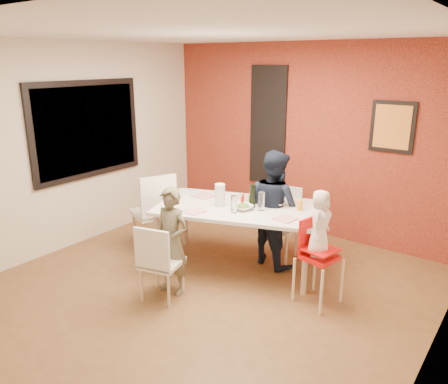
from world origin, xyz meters
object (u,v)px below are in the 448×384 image
Objects in this scene: chair_far at (282,218)px; child_near at (172,241)px; chair_left at (155,209)px; high_chair at (316,253)px; wine_bottle at (253,196)px; chair_near at (158,260)px; paper_towel_roll at (220,195)px; dining_table at (238,212)px; toddler at (320,223)px; child_far at (274,208)px.

child_near is at bearing -115.13° from chair_far.
high_chair is (2.24, 0.09, -0.05)m from chair_left.
wine_bottle reaches higher than high_chair.
paper_towel_roll is at bearing -106.80° from chair_near.
dining_table is 1.12m from high_chair.
chair_near is 0.93× the size of chair_far.
toddler is at bearing -2.01° from paper_towel_roll.
child_near is (-1.33, -0.75, 0.05)m from high_chair.
dining_table is 2.33× the size of chair_far.
high_chair is at bearing 114.16° from chair_left.
wine_bottle is 1.00× the size of paper_towel_roll.
dining_table is 1.19m from chair_near.
child_far reaches higher than paper_towel_roll.
chair_left is 1.38m from wine_bottle.
high_chair is 1.31× the size of toddler.
child_far is (0.49, 1.50, 0.25)m from chair_near.
chair_far is 0.77× the size of child_near.
paper_towel_roll reaches higher than chair_far.
child_near is at bearing -111.20° from wine_bottle.
child_far is at bearing 46.79° from paper_towel_roll.
child_near is 0.86m from paper_towel_roll.
wine_bottle is at bearing -121.40° from chair_near.
chair_far is 1.01× the size of high_chair.
paper_towel_roll is at bearing 80.90° from child_near.
paper_towel_roll is at bearing -143.75° from dining_table.
dining_table is 2.02× the size of chair_left.
child_far is 0.69m from paper_towel_roll.
dining_table is 2.36× the size of high_chair.
chair_left is 1.17× the size of high_chair.
dining_table is at bearing 36.25° from paper_towel_roll.
paper_towel_roll is at bearing 82.90° from toddler.
chair_near is at bearing 67.96° from chair_left.
chair_near is at bearing -112.24° from chair_far.
chair_far is at bearing -72.18° from child_far.
toddler is at bearing 113.91° from chair_left.
high_chair is (0.83, -0.76, 0.03)m from chair_far.
paper_towel_roll is (0.05, 0.79, 0.33)m from child_near.
wine_bottle reaches higher than dining_table.
child_far is at bearing 66.23° from wine_bottle.
wine_bottle is (-0.13, -0.28, 0.20)m from child_far.
chair_far is at bearing 66.64° from child_near.
chair_far is at bearing 77.61° from wine_bottle.
wine_bottle and paper_towel_roll have the same top height.
high_chair is 0.63× the size of child_far.
chair_near is at bearing -91.99° from paper_towel_roll.
chair_near is at bearing -90.39° from child_near.
chair_left is at bearing -58.83° from chair_near.
chair_left reaches higher than high_chair.
chair_near is at bearing 121.25° from toddler.
chair_far is (0.48, 1.75, 0.04)m from chair_near.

